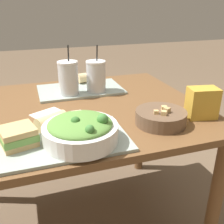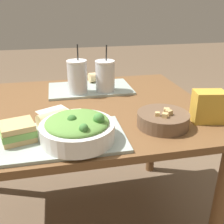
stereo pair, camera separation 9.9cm
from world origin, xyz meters
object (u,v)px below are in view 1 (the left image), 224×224
(drink_cup_red, at_px, (96,77))
(salad_bowl, at_px, (81,130))
(baguette_near, at_px, (52,121))
(napkin_folded, at_px, (48,114))
(soup_bowl, at_px, (161,117))
(drink_cup_dark, at_px, (68,79))
(sandwich_near, at_px, (18,136))
(chip_bag, at_px, (202,103))
(baguette_far, at_px, (87,78))

(drink_cup_red, bearing_deg, salad_bowl, -110.80)
(baguette_near, bearing_deg, napkin_folded, -26.74)
(soup_bowl, xyz_separation_m, drink_cup_dark, (-0.30, 0.45, 0.06))
(drink_cup_dark, distance_m, drink_cup_red, 0.15)
(sandwich_near, bearing_deg, drink_cup_dark, 46.29)
(napkin_folded, bearing_deg, baguette_near, -88.60)
(drink_cup_dark, bearing_deg, chip_bag, -42.11)
(drink_cup_dark, bearing_deg, sandwich_near, -118.58)
(chip_bag, relative_size, napkin_folded, 0.84)
(salad_bowl, xyz_separation_m, chip_bag, (0.54, 0.07, 0.01))
(sandwich_near, relative_size, drink_cup_red, 0.57)
(salad_bowl, xyz_separation_m, sandwich_near, (-0.21, 0.05, -0.01))
(baguette_far, relative_size, napkin_folded, 0.70)
(salad_bowl, bearing_deg, drink_cup_red, 69.20)
(baguette_far, bearing_deg, chip_bag, -161.79)
(baguette_far, xyz_separation_m, napkin_folded, (-0.27, -0.38, -0.04))
(baguette_near, height_order, drink_cup_red, drink_cup_red)
(drink_cup_dark, xyz_separation_m, drink_cup_red, (0.15, -0.00, -0.00))
(drink_cup_dark, height_order, chip_bag, drink_cup_dark)
(sandwich_near, distance_m, baguette_near, 0.15)
(baguette_near, distance_m, drink_cup_dark, 0.40)
(baguette_far, bearing_deg, salad_bowl, 153.66)
(soup_bowl, bearing_deg, baguette_near, 169.59)
(drink_cup_red, xyz_separation_m, napkin_folded, (-0.28, -0.20, -0.09))
(soup_bowl, relative_size, baguette_near, 1.54)
(sandwich_near, xyz_separation_m, napkin_folded, (0.12, 0.26, -0.04))
(chip_bag, height_order, napkin_folded, chip_bag)
(soup_bowl, xyz_separation_m, baguette_near, (-0.42, 0.08, 0.01))
(salad_bowl, relative_size, soup_bowl, 1.26)
(baguette_far, relative_size, drink_cup_red, 0.46)
(drink_cup_dark, height_order, drink_cup_red, drink_cup_dark)
(salad_bowl, xyz_separation_m, drink_cup_red, (0.19, 0.51, 0.03))
(drink_cup_red, bearing_deg, drink_cup_dark, 180.00)
(baguette_near, distance_m, napkin_folded, 0.17)
(salad_bowl, height_order, baguette_far, salad_bowl)
(chip_bag, xyz_separation_m, napkin_folded, (-0.62, 0.24, -0.06))
(sandwich_near, distance_m, drink_cup_red, 0.61)
(soup_bowl, bearing_deg, baguette_far, 104.35)
(chip_bag, bearing_deg, baguette_far, 130.14)
(napkin_folded, bearing_deg, baguette_far, 54.93)
(drink_cup_dark, height_order, napkin_folded, drink_cup_dark)
(soup_bowl, distance_m, sandwich_near, 0.55)
(salad_bowl, relative_size, baguette_far, 2.33)
(soup_bowl, relative_size, baguette_far, 1.84)
(baguette_far, height_order, chip_bag, chip_bag)
(salad_bowl, relative_size, napkin_folded, 1.63)
(baguette_near, xyz_separation_m, baguette_far, (0.26, 0.55, 0.00))
(sandwich_near, xyz_separation_m, drink_cup_dark, (0.25, 0.46, 0.05))
(napkin_folded, bearing_deg, sandwich_near, -114.57)
(soup_bowl, bearing_deg, drink_cup_dark, 123.38)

